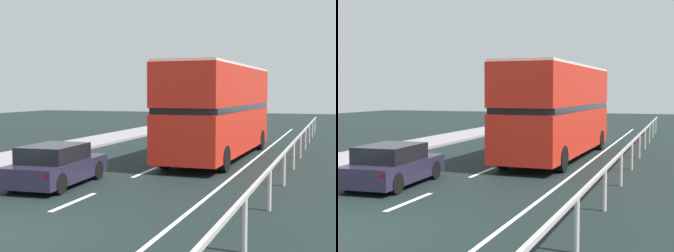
# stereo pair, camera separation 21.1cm
# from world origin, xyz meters

# --- Properties ---
(ground_plane) EXTENTS (74.88, 120.00, 0.10)m
(ground_plane) POSITION_xyz_m (0.00, 0.00, -0.05)
(ground_plane) COLOR black
(lane_paint_markings) EXTENTS (3.45, 46.00, 0.01)m
(lane_paint_markings) POSITION_xyz_m (2.03, 8.73, 0.00)
(lane_paint_markings) COLOR silver
(lane_paint_markings) RESTS_ON ground
(bridge_side_railing) EXTENTS (0.10, 42.00, 1.11)m
(bridge_side_railing) POSITION_xyz_m (5.20, 9.00, 0.90)
(bridge_side_railing) COLOR #B9B1B1
(bridge_side_railing) RESTS_ON ground
(double_decker_bus_red) EXTENTS (2.86, 10.78, 4.18)m
(double_decker_bus_red) POSITION_xyz_m (1.72, 13.09, 2.25)
(double_decker_bus_red) COLOR red
(double_decker_bus_red) RESTS_ON ground
(hatchback_car_near) EXTENTS (1.96, 4.14, 1.33)m
(hatchback_car_near) POSITION_xyz_m (-1.75, 4.99, 0.64)
(hatchback_car_near) COLOR #252036
(hatchback_car_near) RESTS_ON ground
(sedan_car_ahead) EXTENTS (1.94, 4.13, 1.40)m
(sedan_car_ahead) POSITION_xyz_m (-1.90, 25.52, 0.67)
(sedan_car_ahead) COLOR #4C514E
(sedan_car_ahead) RESTS_ON ground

